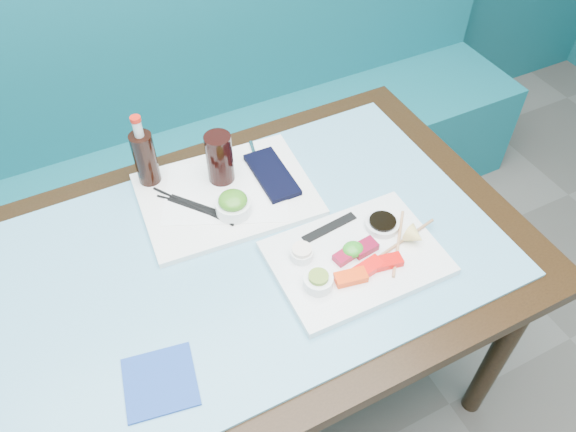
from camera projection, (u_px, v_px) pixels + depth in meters
name	position (u px, v px, depth m)	size (l,w,h in m)	color
booth_bench	(164.00, 163.00, 2.17)	(3.00, 0.56, 1.17)	#105C66
dining_table	(249.00, 275.00, 1.45)	(1.40, 0.90, 0.75)	black
glass_top	(247.00, 254.00, 1.38)	(1.22, 0.76, 0.01)	#5FA1BF
sashimi_plate	(356.00, 258.00, 1.36)	(0.40, 0.29, 0.02)	white
salmon_left	(351.00, 277.00, 1.29)	(0.08, 0.04, 0.02)	#FF3B0A
salmon_mid	(368.00, 268.00, 1.31)	(0.07, 0.04, 0.02)	#FF0E0A
salmon_right	(387.00, 262.00, 1.32)	(0.07, 0.03, 0.02)	red
tuna_left	(345.00, 256.00, 1.33)	(0.05, 0.03, 0.02)	maroon
tuna_right	(365.00, 248.00, 1.35)	(0.06, 0.04, 0.02)	maroon
seaweed_garnish	(353.00, 249.00, 1.34)	(0.05, 0.05, 0.03)	#2C9221
ramekin_wasabi	(318.00, 282.00, 1.28)	(0.07, 0.07, 0.03)	white
wasabi_fill	(319.00, 277.00, 1.26)	(0.05, 0.05, 0.01)	olive
ramekin_ginger	(302.00, 254.00, 1.34)	(0.06, 0.06, 0.02)	white
ginger_fill	(302.00, 250.00, 1.32)	(0.05, 0.05, 0.01)	#FFE5D1
soy_dish	(382.00, 224.00, 1.40)	(0.09, 0.09, 0.02)	silver
soy_fill	(383.00, 221.00, 1.39)	(0.07, 0.07, 0.01)	black
lemon_wedge	(415.00, 236.00, 1.35)	(0.05, 0.05, 0.04)	#FCDC77
chopstick_sleeve	(329.00, 227.00, 1.40)	(0.15, 0.02, 0.00)	black
wooden_chopstick_a	(398.00, 243.00, 1.37)	(0.01, 0.01, 0.21)	tan
wooden_chopstick_b	(402.00, 241.00, 1.37)	(0.01, 0.01, 0.23)	#9A6B48
serving_tray	(227.00, 195.00, 1.50)	(0.45, 0.34, 0.02)	white
paper_placemat	(226.00, 192.00, 1.50)	(0.32, 0.23, 0.00)	white
seaweed_bowl	(233.00, 207.00, 1.43)	(0.09, 0.09, 0.04)	white
seaweed_salad	(233.00, 200.00, 1.42)	(0.08, 0.08, 0.04)	#3A7D1D
cola_glass	(220.00, 158.00, 1.48)	(0.07, 0.07, 0.15)	black
navy_pouch	(272.00, 174.00, 1.53)	(0.09, 0.20, 0.02)	black
fork	(254.00, 153.00, 1.59)	(0.01, 0.01, 0.10)	silver
black_chopstick_a	(193.00, 206.00, 1.46)	(0.01, 0.01, 0.26)	black
black_chopstick_b	(195.00, 205.00, 1.46)	(0.01, 0.01, 0.22)	black
tray_sleeve	(194.00, 206.00, 1.46)	(0.02, 0.15, 0.00)	black
cola_bottle_body	(146.00, 161.00, 1.48)	(0.06, 0.06, 0.17)	black
cola_bottle_neck	(138.00, 128.00, 1.40)	(0.02, 0.02, 0.05)	silver
cola_bottle_cap	(135.00, 119.00, 1.38)	(0.03, 0.03, 0.01)	red
blue_napkin	(160.00, 382.00, 1.15)	(0.15, 0.15, 0.01)	navy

